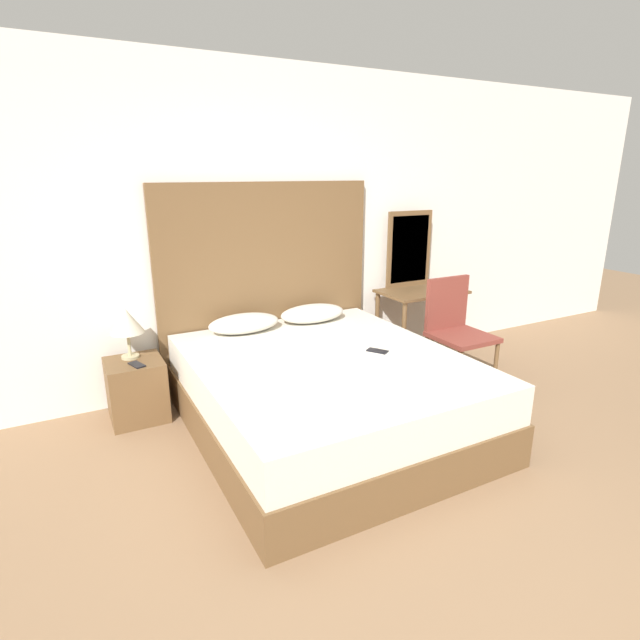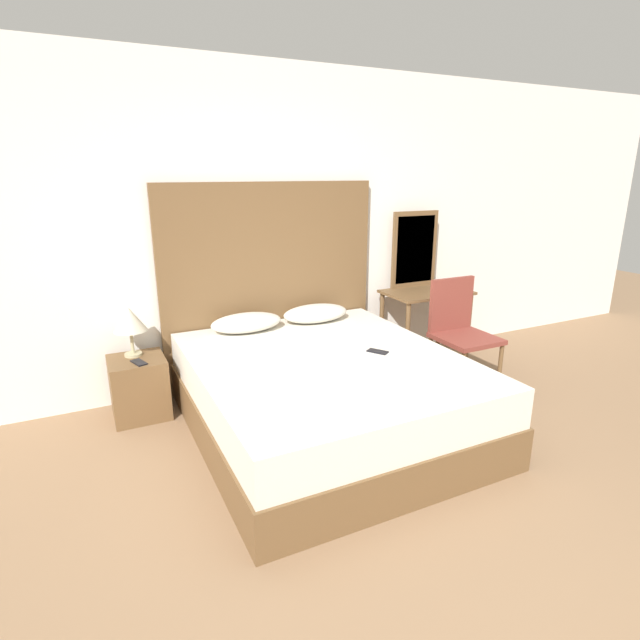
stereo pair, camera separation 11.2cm
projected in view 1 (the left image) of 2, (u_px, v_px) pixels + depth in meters
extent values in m
plane|color=#8C6B4C|center=(451.00, 574.00, 2.37)|extent=(16.00, 16.00, 0.00)
cube|color=white|center=(247.00, 231.00, 4.23)|extent=(10.00, 0.06, 2.70)
cube|color=brown|center=(327.00, 411.00, 3.67)|extent=(1.83, 2.11, 0.30)
cube|color=silver|center=(327.00, 375.00, 3.58)|extent=(1.80, 2.07, 0.27)
cube|color=brown|center=(268.00, 285.00, 4.37)|extent=(1.93, 0.05, 1.76)
ellipsoid|color=silver|center=(244.00, 323.00, 4.09)|extent=(0.59, 0.34, 0.15)
ellipsoid|color=silver|center=(313.00, 313.00, 4.38)|extent=(0.59, 0.34, 0.15)
cube|color=black|center=(377.00, 351.00, 3.66)|extent=(0.14, 0.16, 0.01)
cube|color=brown|center=(137.00, 390.00, 3.81)|extent=(0.41, 0.41, 0.47)
cylinder|color=tan|center=(130.00, 356.00, 3.80)|extent=(0.13, 0.13, 0.02)
cylinder|color=tan|center=(129.00, 344.00, 3.77)|extent=(0.02, 0.02, 0.18)
cone|color=beige|center=(126.00, 321.00, 3.72)|extent=(0.25, 0.25, 0.19)
cube|color=black|center=(137.00, 365.00, 3.66)|extent=(0.11, 0.16, 0.01)
cube|color=brown|center=(422.00, 291.00, 4.81)|extent=(0.80, 0.51, 0.02)
cylinder|color=brown|center=(403.00, 339.00, 4.58)|extent=(0.04, 0.04, 0.71)
cylinder|color=brown|center=(463.00, 328.00, 4.90)|extent=(0.04, 0.04, 0.71)
cylinder|color=brown|center=(377.00, 327.00, 4.94)|extent=(0.04, 0.04, 0.71)
cylinder|color=brown|center=(434.00, 317.00, 5.26)|extent=(0.04, 0.04, 0.71)
cube|color=brown|center=(409.00, 249.00, 4.90)|extent=(0.51, 0.03, 0.74)
cube|color=#B2BCC6|center=(410.00, 249.00, 4.89)|extent=(0.43, 0.01, 0.65)
cube|color=brown|center=(462.00, 337.00, 4.35)|extent=(0.48, 0.49, 0.04)
cube|color=brown|center=(447.00, 303.00, 4.47)|extent=(0.45, 0.04, 0.47)
cylinder|color=brown|center=(459.00, 375.00, 4.14)|extent=(0.04, 0.04, 0.43)
cylinder|color=brown|center=(496.00, 366.00, 4.33)|extent=(0.04, 0.04, 0.43)
cylinder|color=brown|center=(426.00, 358.00, 4.51)|extent=(0.04, 0.04, 0.43)
cylinder|color=brown|center=(461.00, 351.00, 4.69)|extent=(0.04, 0.04, 0.43)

